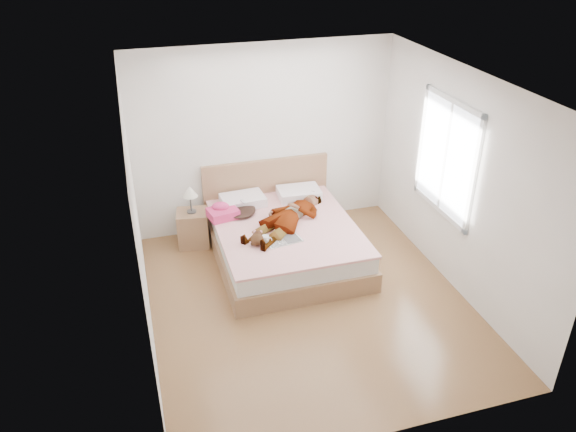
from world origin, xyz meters
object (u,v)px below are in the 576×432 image
at_px(towel, 222,212).
at_px(plush_toy, 257,239).
at_px(phone, 243,202).
at_px(bed, 284,238).
at_px(coffee_mug, 266,239).
at_px(nightstand, 193,226).
at_px(magazine, 283,239).
at_px(woman, 288,214).

height_order(towel, plush_toy, towel).
bearing_deg(phone, bed, -84.12).
height_order(coffee_mug, nightstand, nightstand).
relative_size(coffee_mug, nightstand, 0.15).
distance_m(bed, coffee_mug, 0.63).
bearing_deg(nightstand, coffee_mug, -54.83).
height_order(phone, magazine, phone).
bearing_deg(phone, towel, 147.52).
xyz_separation_m(woman, phone, (-0.50, 0.40, 0.06)).
bearing_deg(woman, coffee_mug, -84.38).
height_order(bed, nightstand, bed).
relative_size(towel, plush_toy, 1.58).
height_order(towel, coffee_mug, towel).
bearing_deg(coffee_mug, bed, 50.67).
height_order(woman, nightstand, nightstand).
relative_size(bed, coffee_mug, 15.30).
bearing_deg(nightstand, woman, -28.24).
bearing_deg(coffee_mug, magazine, 3.65).
bearing_deg(plush_toy, magazine, 0.41).
bearing_deg(magazine, phone, 110.19).
height_order(plush_toy, nightstand, nightstand).
distance_m(towel, magazine, 0.98).
height_order(woman, bed, bed).
bearing_deg(coffee_mug, woman, 46.97).
bearing_deg(bed, towel, 153.60).
height_order(bed, coffee_mug, bed).
bearing_deg(magazine, woman, 65.33).
distance_m(woman, towel, 0.87).
height_order(phone, bed, bed).
xyz_separation_m(bed, coffee_mug, (-0.35, -0.43, 0.29)).
bearing_deg(nightstand, plush_toy, -58.30).
relative_size(phone, bed, 0.04).
height_order(woman, towel, woman).
height_order(phone, coffee_mug, phone).
xyz_separation_m(woman, magazine, (-0.20, -0.43, -0.10)).
relative_size(phone, coffee_mug, 0.63).
bearing_deg(plush_toy, phone, 89.25).
relative_size(bed, plush_toy, 7.73).
xyz_separation_m(coffee_mug, plush_toy, (-0.10, 0.01, 0.02)).
bearing_deg(coffee_mug, phone, 96.03).
bearing_deg(bed, woman, 8.95).
height_order(woman, plush_toy, woman).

